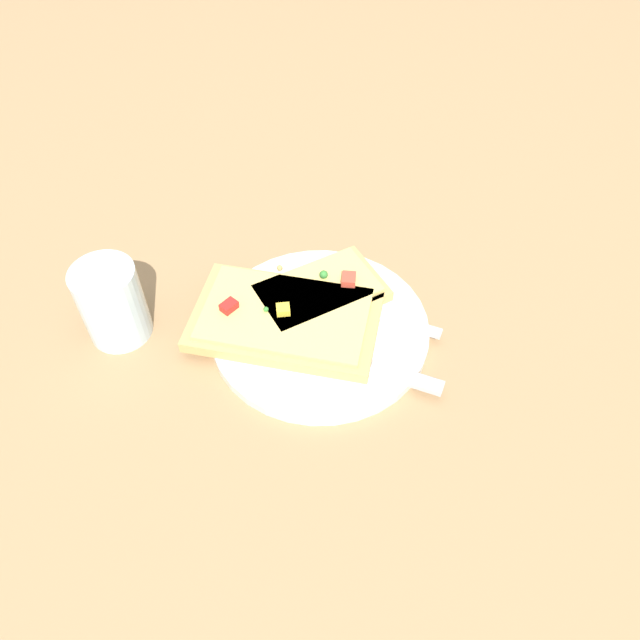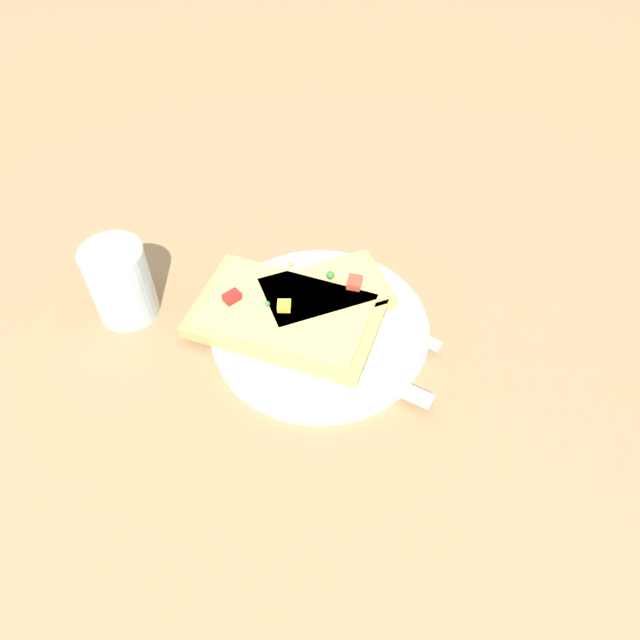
# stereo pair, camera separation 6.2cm
# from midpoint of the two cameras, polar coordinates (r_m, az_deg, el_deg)

# --- Properties ---
(ground_plane) EXTENTS (4.00, 4.00, 0.00)m
(ground_plane) POSITION_cam_midpoint_polar(r_m,az_deg,el_deg) (0.72, -2.47, -1.26)
(ground_plane) COLOR #9E7A51
(plate) EXTENTS (0.25, 0.25, 0.01)m
(plate) POSITION_cam_midpoint_polar(r_m,az_deg,el_deg) (0.71, -2.49, -0.96)
(plate) COLOR silver
(plate) RESTS_ON ground
(fork) EXTENTS (0.08, 0.19, 0.01)m
(fork) POSITION_cam_midpoint_polar(r_m,az_deg,el_deg) (0.72, 0.24, 1.04)
(fork) COLOR #B7B7BC
(fork) RESTS_ON plate
(knife) EXTENTS (0.08, 0.20, 0.01)m
(knife) POSITION_cam_midpoint_polar(r_m,az_deg,el_deg) (0.67, 1.38, -4.22)
(knife) COLOR #B7B7BC
(knife) RESTS_ON plate
(pizza_slice_main) EXTENTS (0.15, 0.22, 0.03)m
(pizza_slice_main) POSITION_cam_midpoint_polar(r_m,az_deg,el_deg) (0.70, -5.74, -0.09)
(pizza_slice_main) COLOR tan
(pizza_slice_main) RESTS_ON plate
(pizza_slice_corner) EXTENTS (0.16, 0.18, 0.03)m
(pizza_slice_corner) POSITION_cam_midpoint_polar(r_m,az_deg,el_deg) (0.73, -2.61, 2.37)
(pizza_slice_corner) COLOR tan
(pizza_slice_corner) RESTS_ON plate
(crumb_scatter) EXTENTS (0.08, 0.08, 0.01)m
(crumb_scatter) POSITION_cam_midpoint_polar(r_m,az_deg,el_deg) (0.75, -2.06, 3.32)
(crumb_scatter) COLOR tan
(crumb_scatter) RESTS_ON plate
(drinking_glass) EXTENTS (0.07, 0.07, 0.09)m
(drinking_glass) POSITION_cam_midpoint_polar(r_m,az_deg,el_deg) (0.73, -20.82, 1.34)
(drinking_glass) COLOR silver
(drinking_glass) RESTS_ON ground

